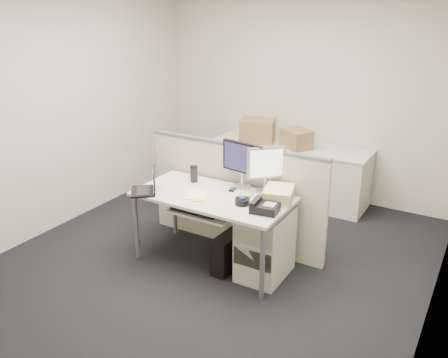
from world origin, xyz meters
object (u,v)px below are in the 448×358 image
Objects in this scene: desk at (213,201)px; desk_phone at (265,208)px; monitor_main at (243,165)px; laptop at (143,181)px.

desk_phone is at bearing -9.09° from desk.
monitor_main reaches higher than desk.
laptop is 1.24m from desk_phone.
laptop is at bearing -179.02° from desk_phone.
laptop is (-0.62, -0.28, 0.18)m from desk.
monitor_main is 1.53× the size of laptop.
monitor_main is at bearing 90.14° from laptop.
desk_phone is (1.22, 0.18, -0.08)m from laptop.
monitor_main is 0.98m from laptop.
laptop reaches higher than desk_phone.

